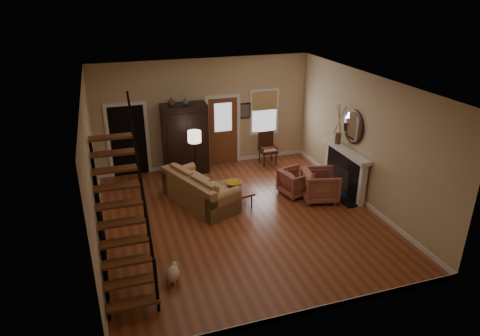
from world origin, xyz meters
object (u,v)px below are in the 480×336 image
object	(u,v)px
armchair_left	(320,185)
side_chair	(268,149)
armoire	(185,139)
floor_lamp	(195,159)
sofa	(200,189)
armchair_right	(296,182)
coffee_table	(234,195)

from	to	relation	value
armchair_left	side_chair	size ratio (longest dim) A/B	0.88
armoire	armchair_left	size ratio (longest dim) A/B	2.34
side_chair	floor_lamp	bearing A→B (deg)	-162.07
side_chair	armoire	bearing A→B (deg)	175.52
sofa	floor_lamp	xyz separation A→B (m)	(0.14, 1.11, 0.39)
sofa	armchair_left	bearing A→B (deg)	-35.93
sofa	armchair_right	bearing A→B (deg)	-28.20
armoire	coffee_table	distance (m)	2.59
armoire	armchair_left	distance (m)	4.17
sofa	floor_lamp	bearing A→B (deg)	60.61
armoire	armchair_left	world-z (taller)	armoire
sofa	floor_lamp	size ratio (longest dim) A/B	1.36
coffee_table	armchair_left	world-z (taller)	armchair_left
sofa	coffee_table	world-z (taller)	sofa
armchair_right	floor_lamp	xyz separation A→B (m)	(-2.43, 1.38, 0.45)
sofa	armchair_left	world-z (taller)	armchair_left
sofa	armchair_right	xyz separation A→B (m)	(2.57, -0.27, -0.06)
floor_lamp	side_chair	bearing A→B (deg)	17.93
armchair_right	floor_lamp	bearing A→B (deg)	48.21
coffee_table	side_chair	xyz separation A→B (m)	(1.78, 2.13, 0.30)
armchair_right	floor_lamp	size ratio (longest dim) A/B	0.48
coffee_table	side_chair	distance (m)	2.78
coffee_table	armchair_right	world-z (taller)	armchair_right
armchair_left	side_chair	xyz separation A→B (m)	(-0.42, 2.65, 0.10)
armoire	armchair_right	xyz separation A→B (m)	(2.50, -2.38, -0.70)
armchair_right	armoire	bearing A→B (deg)	34.20
coffee_table	armchair_right	xyz separation A→B (m)	(1.72, -0.05, 0.14)
armoire	armchair_left	bearing A→B (deg)	-43.84
armoire	armchair_right	distance (m)	3.52
sofa	side_chair	bearing A→B (deg)	13.93
sofa	coffee_table	bearing A→B (deg)	-36.64
armoire	side_chair	bearing A→B (deg)	-4.48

